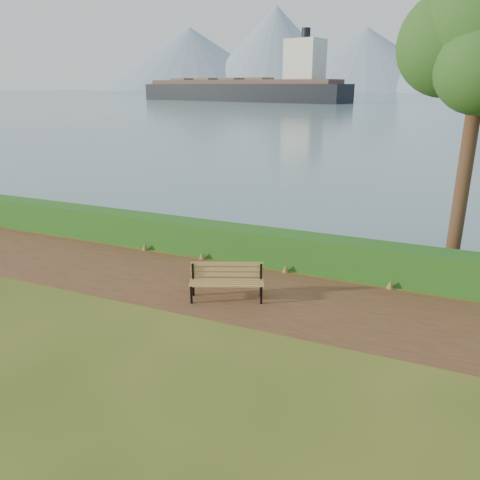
% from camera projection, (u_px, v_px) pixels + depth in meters
% --- Properties ---
extents(ground, '(140.00, 140.00, 0.00)m').
position_uv_depth(ground, '(203.00, 290.00, 12.27)').
color(ground, '#3E4F16').
rests_on(ground, ground).
extents(path, '(40.00, 3.40, 0.01)m').
position_uv_depth(path, '(208.00, 286.00, 12.54)').
color(path, '#51281C').
rests_on(path, ground).
extents(hedge, '(32.00, 0.85, 1.00)m').
position_uv_depth(hedge, '(242.00, 243.00, 14.39)').
color(hedge, '#164614').
rests_on(hedge, ground).
extents(water, '(700.00, 510.00, 0.00)m').
position_uv_depth(water, '(438.00, 95.00, 239.09)').
color(water, '#466370').
rests_on(water, ground).
extents(mountains, '(585.00, 190.00, 70.00)m').
position_uv_depth(mountains, '(434.00, 54.00, 361.18)').
color(mountains, gray).
rests_on(mountains, ground).
extents(bench, '(1.90, 1.19, 0.92)m').
position_uv_depth(bench, '(227.00, 279.00, 11.67)').
color(bench, black).
rests_on(bench, ground).
extents(cargo_ship, '(74.90, 28.17, 22.52)m').
position_uv_depth(cargo_ship, '(245.00, 90.00, 149.31)').
color(cargo_ship, black).
rests_on(cargo_ship, ground).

